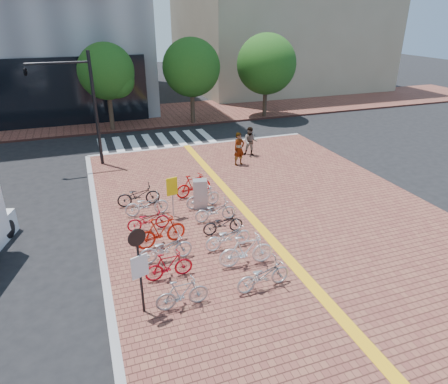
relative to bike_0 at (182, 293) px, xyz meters
name	(u,v)px	position (x,y,z in m)	size (l,w,h in m)	color
ground	(219,251)	(2.01, 2.66, -0.62)	(120.00, 120.00, 0.00)	black
sidewalk	(380,321)	(5.01, -2.34, -0.54)	(14.00, 34.00, 0.15)	brown
tactile_strip	(350,327)	(4.01, -2.34, -0.46)	(0.40, 34.00, 0.01)	#EFA915
kerb_north	(202,145)	(5.01, 14.66, -0.54)	(14.00, 0.25, 0.15)	gray
far_sidewalk	(134,117)	(2.01, 23.66, -0.54)	(70.00, 8.00, 0.15)	brown
building_beige	(278,1)	(20.01, 34.66, 8.38)	(20.00, 18.00, 18.00)	gray
crosswalk	(157,141)	(2.51, 16.66, -0.61)	(7.50, 4.00, 0.01)	silver
street_trees	(205,68)	(7.05, 20.12, 3.48)	(16.20, 4.60, 6.35)	#38281E
bike_0	(182,293)	(0.00, 0.00, 0.00)	(0.44, 1.55, 0.93)	#A6A6AA
bike_1	(169,265)	(-0.05, 1.48, 0.00)	(0.44, 1.54, 0.93)	#B30C1B
bike_2	(166,248)	(0.06, 2.48, 0.01)	(0.64, 1.82, 0.96)	silver
bike_3	(161,231)	(0.13, 3.52, 0.10)	(0.53, 1.88, 1.13)	red
bike_4	(148,220)	(-0.12, 4.78, -0.04)	(0.57, 1.62, 0.85)	#AD0C1C
bike_5	(147,204)	(0.04, 6.06, 0.00)	(0.62, 1.79, 0.94)	silver
bike_6	(138,195)	(-0.14, 7.08, 0.01)	(0.64, 1.83, 0.96)	black
bike_7	(263,275)	(2.52, 0.00, 0.00)	(0.63, 1.79, 0.94)	#ABABB0
bike_8	(246,251)	(2.50, 1.31, 0.09)	(0.53, 1.87, 1.12)	white
bike_9	(228,237)	(2.32, 2.52, -0.01)	(0.61, 1.74, 0.91)	silver
bike_10	(223,223)	(2.50, 3.56, -0.05)	(0.55, 1.59, 0.83)	black
bike_11	(215,211)	(2.54, 4.61, -0.02)	(0.59, 1.69, 0.89)	silver
bike_12	(203,197)	(2.45, 5.96, 0.01)	(0.45, 1.59, 0.95)	silver
bike_13	(194,185)	(2.38, 7.21, 0.06)	(0.49, 1.74, 1.05)	#B80D0D
pedestrian_a	(239,149)	(5.86, 10.33, 0.44)	(0.66, 0.44, 1.82)	gray
pedestrian_b	(250,141)	(7.07, 11.57, 0.38)	(0.82, 0.64, 1.69)	#474E5A
utility_box	(200,194)	(2.33, 5.97, 0.17)	(0.58, 0.42, 1.27)	#A9A8AD
yellow_sign	(172,190)	(1.04, 5.53, 0.73)	(0.47, 0.16, 1.73)	#B7B7BC
notice_sign	(139,262)	(-1.08, 0.15, 1.23)	(0.48, 0.20, 2.69)	black
traffic_light_pole	(64,90)	(-2.63, 13.05, 3.67)	(3.22, 1.24, 6.00)	black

